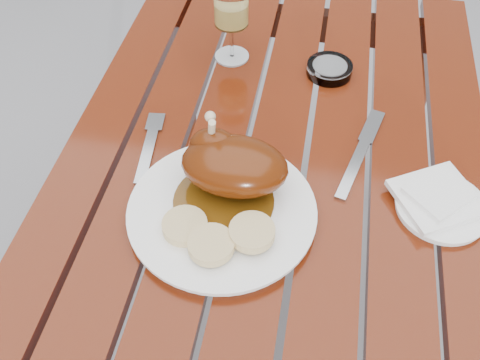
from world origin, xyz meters
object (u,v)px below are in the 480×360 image
object	(u,v)px
side_plate	(441,207)
ashtray	(329,69)
wine_glass	(231,22)
dinner_plate	(222,212)
table	(269,254)

from	to	relation	value
side_plate	ashtray	world-z (taller)	ashtray
wine_glass	side_plate	size ratio (longest dim) A/B	1.13
dinner_plate	ashtray	size ratio (longest dim) A/B	3.26
table	dinner_plate	xyz separation A→B (m)	(-0.07, -0.18, 0.39)
side_plate	ashtray	size ratio (longest dim) A/B	1.61
table	dinner_plate	distance (m)	0.43
dinner_plate	side_plate	size ratio (longest dim) A/B	2.02
table	wine_glass	world-z (taller)	wine_glass
dinner_plate	side_plate	bearing A→B (deg)	12.51
side_plate	ashtray	distance (m)	0.40
ashtray	table	bearing A→B (deg)	-108.64
dinner_plate	ashtray	world-z (taller)	ashtray
wine_glass	dinner_plate	bearing A→B (deg)	-81.19
side_plate	table	bearing A→B (deg)	161.77
dinner_plate	wine_glass	xyz separation A→B (m)	(-0.07, 0.44, 0.08)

